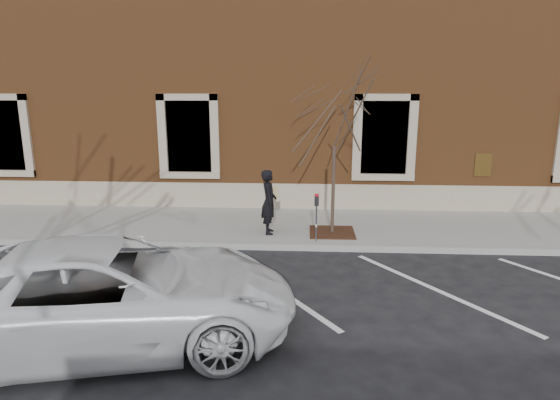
# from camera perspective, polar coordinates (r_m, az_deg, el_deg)

# --- Properties ---
(ground) EXTENTS (120.00, 120.00, 0.00)m
(ground) POSITION_cam_1_polar(r_m,az_deg,el_deg) (11.53, -0.17, -6.01)
(ground) COLOR #28282B
(ground) RESTS_ON ground
(sidewalk_near) EXTENTS (40.00, 3.50, 0.15)m
(sidewalk_near) POSITION_cam_1_polar(r_m,az_deg,el_deg) (13.17, 0.29, -3.20)
(sidewalk_near) COLOR gray
(sidewalk_near) RESTS_ON ground
(curb_near) EXTENTS (40.00, 0.12, 0.15)m
(curb_near) POSITION_cam_1_polar(r_m,az_deg,el_deg) (11.46, -0.19, -5.74)
(curb_near) COLOR #9E9E99
(curb_near) RESTS_ON ground
(parking_stripes) EXTENTS (28.00, 4.40, 0.01)m
(parking_stripes) POSITION_cam_1_polar(r_m,az_deg,el_deg) (9.48, -1.00, -10.37)
(parking_stripes) COLOR silver
(parking_stripes) RESTS_ON ground
(building_civic) EXTENTS (40.00, 8.62, 8.00)m
(building_civic) POSITION_cam_1_polar(r_m,az_deg,el_deg) (18.62, 1.31, 13.82)
(building_civic) COLOR brown
(building_civic) RESTS_ON ground
(man) EXTENTS (0.46, 0.65, 1.68)m
(man) POSITION_cam_1_polar(r_m,az_deg,el_deg) (12.08, -1.37, -0.24)
(man) COLOR black
(man) RESTS_ON sidewalk_near
(parking_meter) EXTENTS (0.11, 0.08, 1.20)m
(parking_meter) POSITION_cam_1_polar(r_m,az_deg,el_deg) (11.45, 4.47, -1.06)
(parking_meter) COLOR #595B60
(parking_meter) RESTS_ON sidewalk_near
(tree_grate) EXTENTS (1.17, 1.17, 0.03)m
(tree_grate) POSITION_cam_1_polar(r_m,az_deg,el_deg) (12.39, 6.36, -3.92)
(tree_grate) COLOR #421E15
(tree_grate) RESTS_ON sidewalk_near
(sapling) EXTENTS (2.49, 2.49, 4.14)m
(sapling) POSITION_cam_1_polar(r_m,az_deg,el_deg) (11.87, 6.71, 9.51)
(sapling) COLOR #49392C
(sapling) RESTS_ON sidewalk_near
(white_truck) EXTENTS (6.21, 3.91, 1.60)m
(white_truck) POSITION_cam_1_polar(r_m,az_deg,el_deg) (7.68, -20.37, -10.64)
(white_truck) COLOR white
(white_truck) RESTS_ON ground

